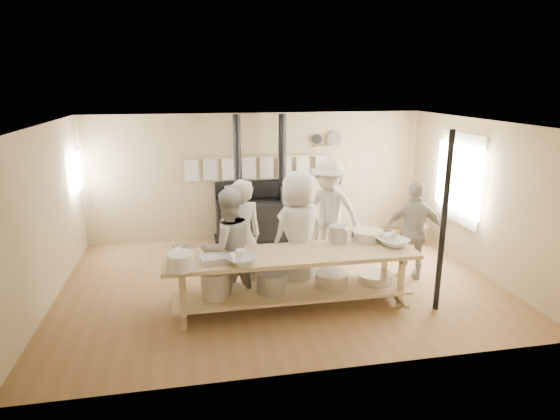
{
  "coord_description": "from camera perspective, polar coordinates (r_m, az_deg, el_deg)",
  "views": [
    {
      "loc": [
        -1.34,
        -7.02,
        3.2
      ],
      "look_at": [
        0.03,
        0.2,
        1.18
      ],
      "focal_mm": 30.0,
      "sensor_mm": 36.0,
      "label": 1
    }
  ],
  "objects": [
    {
      "name": "ground",
      "position": [
        7.83,
        0.03,
        -8.79
      ],
      "size": [
        7.0,
        7.0,
        0.0
      ],
      "primitive_type": "plane",
      "color": "brown",
      "rests_on": "ground"
    },
    {
      "name": "bowl_steel_a",
      "position": [
        6.85,
        -11.93,
        -4.68
      ],
      "size": [
        0.38,
        0.38,
        0.09
      ],
      "primitive_type": "imported",
      "rotation": [
        0.0,
        0.0,
        0.58
      ],
      "color": "silver",
      "rests_on": "prep_table"
    },
    {
      "name": "towel_rail",
      "position": [
        9.65,
        -2.65,
        5.5
      ],
      "size": [
        3.0,
        0.04,
        0.47
      ],
      "color": "tan",
      "rests_on": "ground"
    },
    {
      "name": "deep_bowl_enamel",
      "position": [
        6.21,
        -12.05,
        -6.15
      ],
      "size": [
        0.38,
        0.38,
        0.22
      ],
      "primitive_type": "cylinder",
      "rotation": [
        0.0,
        0.0,
        -0.06
      ],
      "color": "white",
      "rests_on": "prep_table"
    },
    {
      "name": "cook_right",
      "position": [
        8.02,
        16.04,
        -2.53
      ],
      "size": [
        1.04,
        0.7,
        1.64
      ],
      "primitive_type": "imported",
      "rotation": [
        0.0,
        0.0,
        2.8
      ],
      "color": "#A8A095",
      "rests_on": "ground"
    },
    {
      "name": "window_right",
      "position": [
        9.17,
        21.15,
        3.62
      ],
      "size": [
        0.09,
        1.5,
        1.65
      ],
      "color": "beige",
      "rests_on": "ground"
    },
    {
      "name": "bowl_white_a",
      "position": [
        6.32,
        -4.8,
        -6.05
      ],
      "size": [
        0.52,
        0.52,
        0.1
      ],
      "primitive_type": "imported",
      "rotation": [
        0.0,
        0.0,
        0.41
      ],
      "color": "white",
      "rests_on": "prep_table"
    },
    {
      "name": "bowl_steel_b",
      "position": [
        7.42,
        12.61,
        -3.04
      ],
      "size": [
        0.46,
        0.46,
        0.11
      ],
      "primitive_type": "imported",
      "rotation": [
        0.0,
        0.0,
        3.45
      ],
      "color": "silver",
      "rests_on": "prep_table"
    },
    {
      "name": "pitcher",
      "position": [
        6.23,
        -4.81,
        -5.8
      ],
      "size": [
        0.17,
        0.17,
        0.22
      ],
      "primitive_type": "cylinder",
      "rotation": [
        0.0,
        0.0,
        0.25
      ],
      "color": "white",
      "rests_on": "prep_table"
    },
    {
      "name": "cook_far_left",
      "position": [
        7.18,
        -4.73,
        -3.32
      ],
      "size": [
        0.75,
        0.59,
        1.81
      ],
      "primitive_type": "imported",
      "rotation": [
        0.0,
        0.0,
        3.41
      ],
      "color": "#A8A095",
      "rests_on": "ground"
    },
    {
      "name": "support_post",
      "position": [
        6.87,
        19.31,
        -1.6
      ],
      "size": [
        0.08,
        0.08,
        2.6
      ],
      "primitive_type": "cylinder",
      "color": "black",
      "rests_on": "ground"
    },
    {
      "name": "cook_by_window",
      "position": [
        8.46,
        5.97,
        -0.11
      ],
      "size": [
        1.41,
        1.34,
        1.92
      ],
      "primitive_type": "imported",
      "rotation": [
        0.0,
        0.0,
        -0.7
      ],
      "color": "#A8A095",
      "rests_on": "ground"
    },
    {
      "name": "bucket_galv",
      "position": [
        7.14,
        7.07,
        -2.91
      ],
      "size": [
        0.32,
        0.32,
        0.26
      ],
      "primitive_type": "cylinder",
      "rotation": [
        0.0,
        0.0,
        0.18
      ],
      "color": "gray",
      "rests_on": "prep_table"
    },
    {
      "name": "prep_table",
      "position": [
        6.81,
        1.4,
        -7.84
      ],
      "size": [
        3.6,
        0.9,
        0.85
      ],
      "color": "tan",
      "rests_on": "ground"
    },
    {
      "name": "back_wall_shelf",
      "position": [
        9.93,
        5.77,
        8.35
      ],
      "size": [
        0.63,
        0.14,
        0.32
      ],
      "color": "tan",
      "rests_on": "ground"
    },
    {
      "name": "stove",
      "position": [
        9.61,
        -2.37,
        -0.85
      ],
      "size": [
        1.9,
        0.75,
        2.6
      ],
      "color": "black",
      "rests_on": "ground"
    },
    {
      "name": "cook_center",
      "position": [
        7.22,
        2.28,
        -2.77
      ],
      "size": [
        1.1,
        0.94,
        1.91
      ],
      "primitive_type": "imported",
      "rotation": [
        0.0,
        0.0,
        3.56
      ],
      "color": "#A8A095",
      "rests_on": "ground"
    },
    {
      "name": "room_shell",
      "position": [
        7.31,
        0.04,
        2.9
      ],
      "size": [
        7.0,
        7.0,
        7.0
      ],
      "color": "tan",
      "rests_on": "ground"
    },
    {
      "name": "mixing_bowl_large",
      "position": [
        7.31,
        10.57,
        -3.04
      ],
      "size": [
        0.61,
        0.61,
        0.15
      ],
      "primitive_type": "cylinder",
      "rotation": [
        0.0,
        0.0,
        -0.3
      ],
      "color": "silver",
      "rests_on": "prep_table"
    },
    {
      "name": "roasting_pan",
      "position": [
        6.38,
        -7.87,
        -5.97
      ],
      "size": [
        0.45,
        0.34,
        0.09
      ],
      "primitive_type": "cube",
      "rotation": [
        0.0,
        0.0,
        0.2
      ],
      "color": "#B2B2B7",
      "rests_on": "prep_table"
    },
    {
      "name": "bowl_white_b",
      "position": [
        7.16,
        13.7,
        -3.83
      ],
      "size": [
        0.57,
        0.57,
        0.1
      ],
      "primitive_type": "imported",
      "rotation": [
        0.0,
        0.0,
        2.0
      ],
      "color": "white",
      "rests_on": "prep_table"
    },
    {
      "name": "left_opening",
      "position": [
        9.4,
        -23.65,
        4.25
      ],
      "size": [
        0.0,
        0.9,
        0.9
      ],
      "color": "white",
      "rests_on": "ground"
    },
    {
      "name": "chair",
      "position": [
        10.01,
        16.48,
        -2.58
      ],
      "size": [
        0.45,
        0.45,
        0.77
      ],
      "rotation": [
        0.0,
        0.0,
        -0.29
      ],
      "color": "#523D20",
      "rests_on": "ground"
    },
    {
      "name": "cook_left",
      "position": [
        6.84,
        -6.38,
        -4.63
      ],
      "size": [
        0.99,
        0.85,
        1.75
      ],
      "primitive_type": "imported",
      "rotation": [
        0.0,
        0.0,
        3.38
      ],
      "color": "#A8A095",
      "rests_on": "ground"
    }
  ]
}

